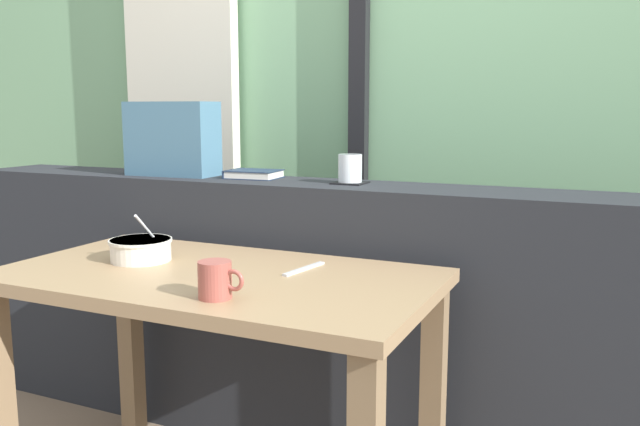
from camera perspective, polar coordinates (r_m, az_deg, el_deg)
The scene contains 12 objects.
outdoor_backdrop at distance 2.71m, azimuth 6.18°, elevation 14.88°, with size 4.80×0.08×2.80m, color #7AAD7F.
curtain_left_panel at distance 3.04m, azimuth -11.92°, elevation 11.25°, with size 0.56×0.06×2.50m, color beige.
window_divider_post at distance 2.67m, azimuth 3.39°, elevation 12.84°, with size 0.07×0.05×2.60m, color black.
dark_console_ledge at distance 2.21m, azimuth 0.44°, elevation -8.90°, with size 2.80×0.29×0.89m, color #23262B.
breakfast_table at distance 1.77m, azimuth -8.97°, elevation -8.74°, with size 1.14×0.62×0.70m.
coaster_square at distance 2.10m, azimuth 2.61°, elevation 2.63°, with size 0.10×0.10×0.01m, color black.
juice_glass at distance 2.09m, azimuth 2.62°, elevation 3.77°, with size 0.08×0.08×0.09m.
closed_book at distance 2.27m, azimuth -5.79°, elevation 3.37°, with size 0.18×0.14×0.03m.
throw_pillow at distance 2.41m, azimuth -12.65°, elevation 6.29°, with size 0.32×0.14×0.26m, color #426B84.
soup_bowl at distance 1.91m, azimuth -15.25°, elevation -3.08°, with size 0.17×0.18×0.14m.
fork_utensil at distance 1.74m, azimuth -1.39°, elevation -4.85°, with size 0.02×0.17×0.01m, color silver.
ceramic_mug at distance 1.50m, azimuth -9.01°, elevation -5.74°, with size 0.11×0.08×0.08m.
Camera 1 is at (0.86, -1.37, 1.12)m, focal length 36.95 mm.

